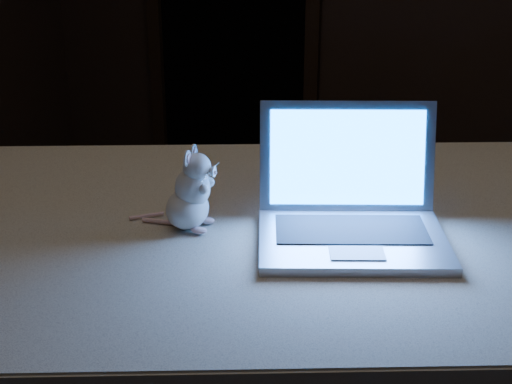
% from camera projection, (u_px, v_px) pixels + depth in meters
% --- Properties ---
extents(table, '(1.84, 1.51, 0.85)m').
position_uv_depth(table, '(258.00, 376.00, 1.90)').
color(table, black).
rests_on(table, floor).
extents(tablecloth, '(2.01, 1.70, 0.12)m').
position_uv_depth(tablecloth, '(215.00, 248.00, 1.75)').
color(tablecloth, beige).
rests_on(tablecloth, table).
extents(laptop, '(0.50, 0.47, 0.28)m').
position_uv_depth(laptop, '(356.00, 187.00, 1.57)').
color(laptop, '#ABABB0').
rests_on(laptop, tablecloth).
extents(plush_mouse, '(0.17, 0.17, 0.19)m').
position_uv_depth(plush_mouse, '(187.00, 188.00, 1.67)').
color(plush_mouse, silver).
rests_on(plush_mouse, tablecloth).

